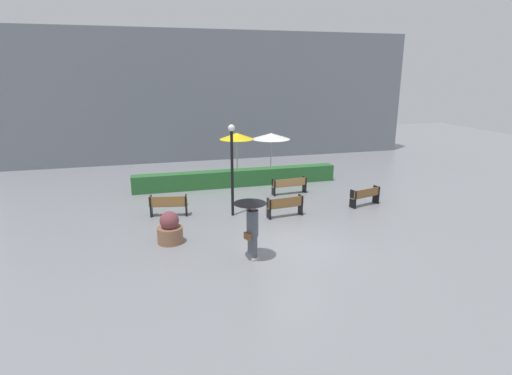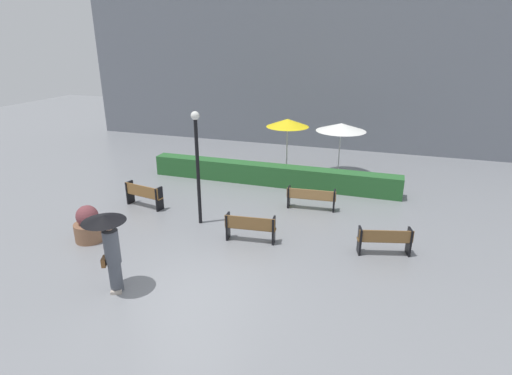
% 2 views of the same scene
% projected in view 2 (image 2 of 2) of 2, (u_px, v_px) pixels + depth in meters
% --- Properties ---
extents(ground_plane, '(60.00, 60.00, 0.00)m').
position_uv_depth(ground_plane, '(186.00, 292.00, 10.28)').
color(ground_plane, gray).
extents(bench_back_row, '(1.83, 0.50, 0.81)m').
position_uv_depth(bench_back_row, '(311.00, 197.00, 15.09)').
color(bench_back_row, '#9E7242').
rests_on(bench_back_row, ground).
extents(bench_far_left, '(1.62, 0.64, 0.89)m').
position_uv_depth(bench_far_left, '(143.00, 194.00, 15.29)').
color(bench_far_left, olive).
rests_on(bench_far_left, ground).
extents(bench_mid_center, '(1.61, 0.51, 0.87)m').
position_uv_depth(bench_mid_center, '(250.00, 227.00, 12.68)').
color(bench_mid_center, brown).
rests_on(bench_mid_center, ground).
extents(bench_far_right, '(1.59, 0.75, 0.82)m').
position_uv_depth(bench_far_right, '(385.00, 239.00, 11.92)').
color(bench_far_right, brown).
rests_on(bench_far_right, ground).
extents(pedestrian_with_umbrella, '(1.05, 1.05, 2.08)m').
position_uv_depth(pedestrian_with_umbrella, '(109.00, 241.00, 9.89)').
color(pedestrian_with_umbrella, '#4C515B').
rests_on(pedestrian_with_umbrella, ground).
extents(planter_pot, '(0.90, 0.90, 1.16)m').
position_uv_depth(planter_pot, '(89.00, 225.00, 12.77)').
color(planter_pot, brown).
rests_on(planter_pot, ground).
extents(lamp_post, '(0.28, 0.28, 3.86)m').
position_uv_depth(lamp_post, '(197.00, 157.00, 13.32)').
color(lamp_post, black).
rests_on(lamp_post, ground).
extents(patio_umbrella_yellow, '(1.91, 1.91, 2.64)m').
position_uv_depth(patio_umbrella_yellow, '(288.00, 123.00, 18.18)').
color(patio_umbrella_yellow, silver).
rests_on(patio_umbrella_yellow, ground).
extents(patio_umbrella_white, '(2.25, 2.25, 2.42)m').
position_uv_depth(patio_umbrella_white, '(341.00, 127.00, 18.37)').
color(patio_umbrella_white, silver).
rests_on(patio_umbrella_white, ground).
extents(hedge_strip, '(10.89, 0.70, 0.88)m').
position_uv_depth(hedge_strip, '(271.00, 175.00, 17.68)').
color(hedge_strip, '#28602D').
rests_on(hedge_strip, ground).
extents(building_facade, '(28.00, 1.20, 8.57)m').
position_uv_depth(building_facade, '(313.00, 71.00, 23.07)').
color(building_facade, slate).
rests_on(building_facade, ground).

